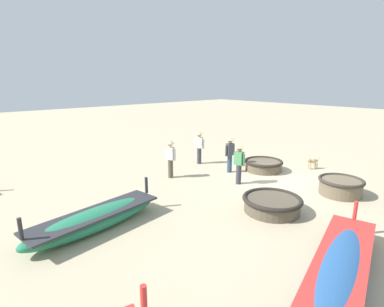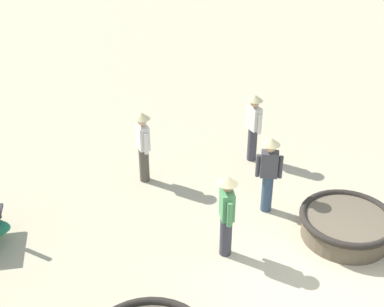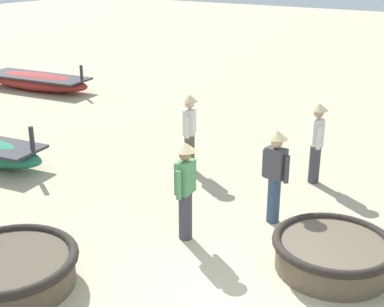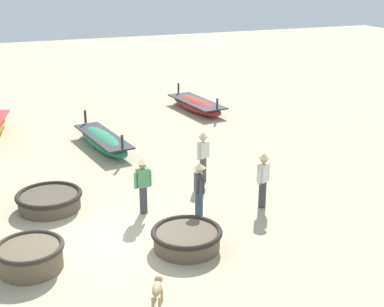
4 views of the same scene
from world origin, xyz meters
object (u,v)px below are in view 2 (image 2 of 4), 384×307
at_px(fisherman_by_coracle, 269,170).
at_px(fisherman_standing_right, 227,211).
at_px(coracle_center, 346,225).
at_px(fisherman_standing_left, 143,142).
at_px(fisherman_hauling, 254,123).

relative_size(fisherman_by_coracle, fisherman_standing_right, 1.00).
height_order(coracle_center, fisherman_standing_left, fisherman_standing_left).
relative_size(fisherman_standing_left, fisherman_standing_right, 1.00).
bearing_deg(fisherman_hauling, fisherman_standing_left, 108.14).
relative_size(fisherman_standing_left, fisherman_hauling, 1.00).
bearing_deg(fisherman_hauling, fisherman_by_coracle, -179.16).
relative_size(fisherman_standing_left, fisherman_by_coracle, 1.00).
distance_m(coracle_center, fisherman_hauling, 3.32).
bearing_deg(fisherman_standing_left, coracle_center, -118.43).
relative_size(fisherman_by_coracle, fisherman_hauling, 1.00).
bearing_deg(fisherman_standing_right, fisherman_by_coracle, -35.79).
distance_m(fisherman_by_coracle, fisherman_standing_right, 1.63).
xyz_separation_m(fisherman_by_coracle, fisherman_hauling, (2.02, 0.03, 0.00)).
xyz_separation_m(fisherman_by_coracle, fisherman_standing_right, (-1.32, 0.95, 0.00)).
height_order(fisherman_standing_right, fisherman_hauling, same).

